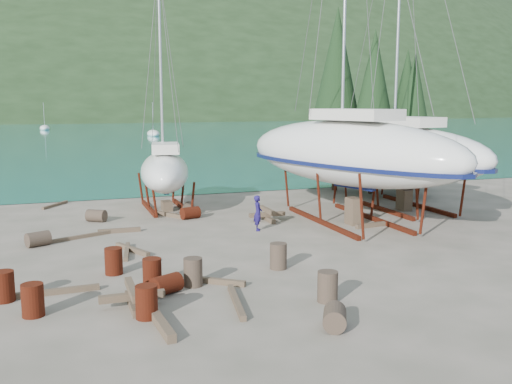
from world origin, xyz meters
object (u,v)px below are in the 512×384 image
object	(u,v)px
large_sailboat_near	(348,152)
worker	(258,213)
large_sailboat_far	(400,152)
small_sailboat_shore	(165,171)

from	to	relation	value
large_sailboat_near	worker	world-z (taller)	large_sailboat_near
large_sailboat_far	small_sailboat_shore	distance (m)	12.43
large_sailboat_far	small_sailboat_shore	xyz separation A→B (m)	(-11.79, 3.82, -0.97)
large_sailboat_near	large_sailboat_far	bearing A→B (deg)	9.24
small_sailboat_shore	worker	bearing A→B (deg)	-55.55
large_sailboat_far	worker	bearing A→B (deg)	-174.78
large_sailboat_near	large_sailboat_far	size ratio (longest dim) A/B	1.11
large_sailboat_far	worker	world-z (taller)	large_sailboat_far
large_sailboat_near	large_sailboat_far	xyz separation A→B (m)	(4.27, 2.21, -0.29)
large_sailboat_far	small_sailboat_shore	bearing A→B (deg)	151.07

